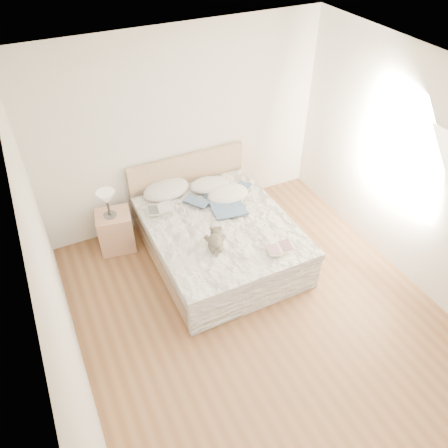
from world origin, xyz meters
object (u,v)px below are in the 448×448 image
Objects in this scene: nightstand at (116,231)px; bed at (218,237)px; teddy_bear at (215,245)px; childrens_book at (280,248)px; table_lamp at (107,199)px; photo_book at (160,209)px.

bed is at bearing -32.05° from nightstand.
nightstand is 1.56m from teddy_bear.
childrens_book is at bearing -44.72° from nightstand.
table_lamp is 0.67m from photo_book.
teddy_bear is at bearing -118.10° from bed.
nightstand is 0.71m from photo_book.
teddy_bear is at bearing -52.84° from nightstand.
teddy_bear is (0.95, -1.20, -0.18)m from table_lamp.
nightstand is at bearing 166.30° from photo_book.
childrens_book is (0.41, -0.83, 0.32)m from bed.
nightstand is 2.25m from childrens_book.
bed reaches higher than photo_book.
photo_book is at bearing 141.15° from bed.
teddy_bear is at bearing -51.75° from table_lamp.
bed is 6.81× the size of teddy_bear.
bed is 0.84m from photo_book.
photo_book is 1.66m from childrens_book.
nightstand is 1.50× the size of table_lamp.
childrens_book is 1.03× the size of teddy_bear.
bed is at bearing 127.47° from childrens_book.
teddy_bear is (-0.25, -0.48, 0.34)m from bed.
photo_book is 1.02m from teddy_bear.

